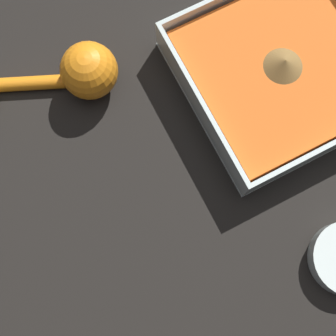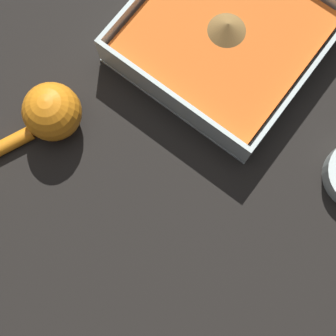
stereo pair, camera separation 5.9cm
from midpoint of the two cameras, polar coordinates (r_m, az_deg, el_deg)
The scene contains 3 objects.
ground_plane at distance 0.67m, azimuth 15.30°, elevation 9.07°, with size 4.00×4.00×0.00m, color black.
square_dish at distance 0.66m, azimuth 15.91°, elevation 10.61°, with size 0.25×0.25×0.06m.
lemon_squeezer at distance 0.63m, azimuth -7.61°, elevation 11.01°, with size 0.10×0.17×0.08m.
Camera 1 is at (0.16, -0.25, 0.60)m, focal length 50.00 mm.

